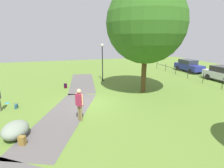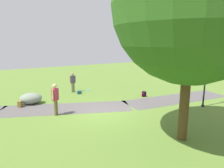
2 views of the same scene
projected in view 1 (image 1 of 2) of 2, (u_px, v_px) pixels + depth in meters
The scene contains 13 objects.
ground_plane at pixel (92, 103), 12.32m from camera, with size 48.00×48.00×0.00m, color olive.
footpath_segment_near at pixel (82, 82), 17.93m from camera, with size 8.22×3.25×0.01m.
footpath_segment_mid at pixel (64, 116), 10.27m from camera, with size 8.26×5.12×0.01m.
large_shade_tree at pixel (146, 23), 13.34m from camera, with size 6.10×6.10×8.49m.
lamp_post at pixel (102, 59), 17.89m from camera, with size 0.28×0.28×3.80m.
lawn_boulder at pixel (15, 130), 8.00m from camera, with size 1.62×1.37×0.74m.
man_near_boulder at pixel (79, 102), 9.41m from camera, with size 0.43×0.42×1.82m.
handbag_on_grass at pixel (16, 106), 11.34m from camera, with size 0.33×0.30×0.31m.
backpack_by_boulder at pixel (22, 141), 7.48m from camera, with size 0.34×0.34×0.40m.
spare_backpack_on_lawn at pixel (65, 86), 15.85m from camera, with size 0.26×0.28×0.40m.
frisbee_on_grass at pixel (7, 103), 12.20m from camera, with size 0.27×0.27×0.02m.
park_fence at pixel (223, 82), 15.30m from camera, with size 22.05×0.05×1.05m.
parked_sedan_red at pixel (189, 65), 23.21m from camera, with size 4.05×1.80×1.56m.
Camera 1 is at (11.48, -1.93, 4.45)m, focal length 28.25 mm.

